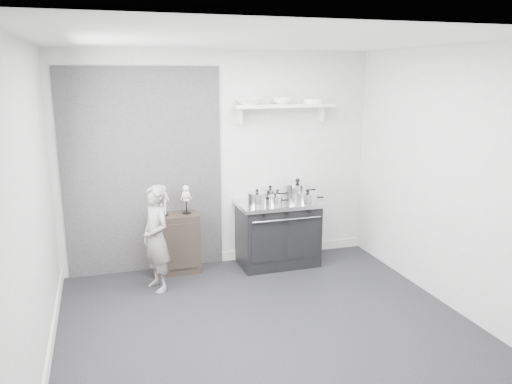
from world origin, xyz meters
The scene contains 16 objects.
ground centered at (0.00, 0.00, 0.00)m, with size 4.00×4.00×0.00m, color black.
room_shell centered at (-0.09, 0.15, 1.64)m, with size 4.02×3.62×2.71m.
wall_shelf centered at (0.80, 1.68, 2.01)m, with size 1.30×0.26×0.24m.
stove centered at (0.67, 1.48, 0.42)m, with size 1.04×0.65×0.83m.
side_cabinet centered at (-0.63, 1.61, 0.37)m, with size 0.57×0.33×0.74m, color black.
child centered at (-0.90, 1.15, 0.61)m, with size 0.45×0.29×1.22m, color slate.
pot_front_left centered at (0.36, 1.39, 0.92)m, with size 0.33×0.24×0.21m.
pot_back_left centered at (0.61, 1.60, 0.91)m, with size 0.32×0.23×0.19m.
pot_back_right centered at (0.97, 1.58, 0.94)m, with size 0.42×0.34×0.26m.
pot_front_right centered at (0.99, 1.29, 0.90)m, with size 0.35×0.26×0.18m.
pot_front_center centered at (0.57, 1.33, 0.90)m, with size 0.26×0.18×0.15m.
skeleton_full centered at (-0.76, 1.61, 0.95)m, with size 0.12×0.08×0.43m, color silver, non-canonical shape.
skeleton_torso centered at (-0.48, 1.61, 0.94)m, with size 0.11×0.07×0.41m, color silver, non-canonical shape.
bowl_large centered at (0.34, 1.67, 2.08)m, with size 0.33×0.33×0.08m, color white.
bowl_small centered at (0.78, 1.67, 2.08)m, with size 0.24×0.24×0.08m, color white.
plate_stack centered at (1.20, 1.67, 2.07)m, with size 0.26×0.26×0.06m, color white.
Camera 1 is at (-1.44, -4.26, 2.43)m, focal length 35.00 mm.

